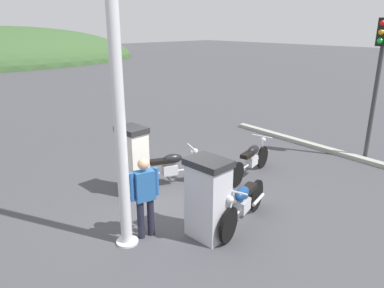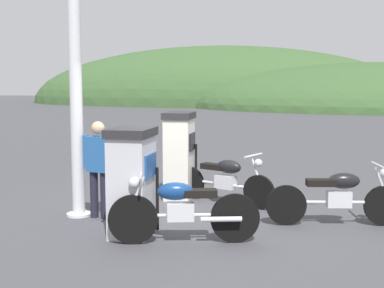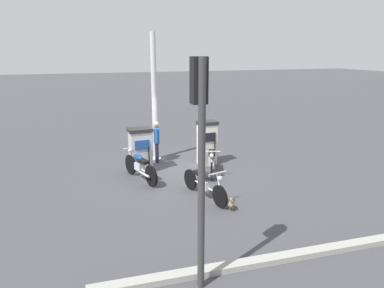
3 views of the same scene
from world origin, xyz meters
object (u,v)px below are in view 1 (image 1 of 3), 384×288
object	(u,v)px
fuel_pump_near	(208,198)
canopy_support_pole	(120,122)
motorcycle_near_pump	(243,203)
motorcycle_far_pump	(169,167)
roadside_traffic_light	(378,67)
motorcycle_extra	(251,159)
wandering_duck	(262,156)
fuel_pump_far	(133,160)
attendant_person	(145,193)

from	to	relation	value
fuel_pump_near	canopy_support_pole	world-z (taller)	canopy_support_pole
motorcycle_near_pump	canopy_support_pole	xyz separation A→B (m)	(-2.02, 1.01, 1.79)
motorcycle_far_pump	roadside_traffic_light	size ratio (longest dim) A/B	0.49
fuel_pump_near	canopy_support_pole	distance (m)	2.11
motorcycle_far_pump	motorcycle_extra	xyz separation A→B (m)	(1.92, -0.99, 0.01)
motorcycle_extra	fuel_pump_near	bearing A→B (deg)	-155.88
motorcycle_extra	wandering_duck	size ratio (longest dim) A/B	4.97
fuel_pump_near	motorcycle_far_pump	size ratio (longest dim) A/B	0.80
fuel_pump_far	canopy_support_pole	xyz separation A→B (m)	(-1.24, -1.62, 1.45)
motorcycle_extra	roadside_traffic_light	bearing A→B (deg)	-22.74
motorcycle_near_pump	roadside_traffic_light	size ratio (longest dim) A/B	0.50
roadside_traffic_light	motorcycle_extra	bearing A→B (deg)	157.26
roadside_traffic_light	canopy_support_pole	xyz separation A→B (m)	(-7.52, 1.00, -0.41)
motorcycle_far_pump	motorcycle_extra	distance (m)	2.16
motorcycle_extra	canopy_support_pole	xyz separation A→B (m)	(-4.06, -0.45, 1.80)
fuel_pump_far	roadside_traffic_light	world-z (taller)	roadside_traffic_light
fuel_pump_far	roadside_traffic_light	distance (m)	7.05
motorcycle_far_pump	canopy_support_pole	size ratio (longest dim) A/B	0.41
fuel_pump_near	canopy_support_pole	bearing A→B (deg)	146.69
fuel_pump_near	roadside_traffic_light	world-z (taller)	roadside_traffic_light
motorcycle_near_pump	motorcycle_extra	bearing A→B (deg)	35.47
fuel_pump_far	motorcycle_far_pump	world-z (taller)	fuel_pump_far
canopy_support_pole	fuel_pump_far	bearing A→B (deg)	52.48
wandering_duck	motorcycle_near_pump	bearing A→B (deg)	-148.79
attendant_person	motorcycle_extra	bearing A→B (deg)	7.72
motorcycle_near_pump	attendant_person	xyz separation A→B (m)	(-1.63, 0.95, 0.40)
fuel_pump_far	motorcycle_near_pump	distance (m)	2.76
fuel_pump_near	motorcycle_near_pump	bearing A→B (deg)	-13.69
motorcycle_near_pump	roadside_traffic_light	xyz separation A→B (m)	(5.49, 0.00, 2.20)
canopy_support_pole	motorcycle_extra	bearing A→B (deg)	6.27
fuel_pump_far	canopy_support_pole	distance (m)	2.50
motorcycle_near_pump	roadside_traffic_light	world-z (taller)	roadside_traffic_light
attendant_person	roadside_traffic_light	distance (m)	7.41
fuel_pump_far	attendant_person	size ratio (longest dim) A/B	1.04
motorcycle_extra	attendant_person	distance (m)	3.73
motorcycle_extra	attendant_person	size ratio (longest dim) A/B	1.32
motorcycle_near_pump	motorcycle_far_pump	bearing A→B (deg)	87.28
motorcycle_near_pump	motorcycle_far_pump	size ratio (longest dim) A/B	1.03
fuel_pump_near	roadside_traffic_light	bearing A→B (deg)	-1.70
motorcycle_far_pump	canopy_support_pole	xyz separation A→B (m)	(-2.14, -1.43, 1.81)
fuel_pump_near	motorcycle_far_pump	bearing A→B (deg)	68.25
motorcycle_extra	wandering_duck	world-z (taller)	motorcycle_extra
fuel_pump_far	motorcycle_near_pump	size ratio (longest dim) A/B	0.82
attendant_person	fuel_pump_near	bearing A→B (deg)	-41.85
wandering_duck	roadside_traffic_light	size ratio (longest dim) A/B	0.10
motorcycle_far_pump	roadside_traffic_light	world-z (taller)	roadside_traffic_light
fuel_pump_far	motorcycle_extra	distance (m)	3.07
fuel_pump_near	wandering_duck	size ratio (longest dim) A/B	3.71
fuel_pump_far	motorcycle_near_pump	bearing A→B (deg)	-73.43
motorcycle_near_pump	attendant_person	distance (m)	1.93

